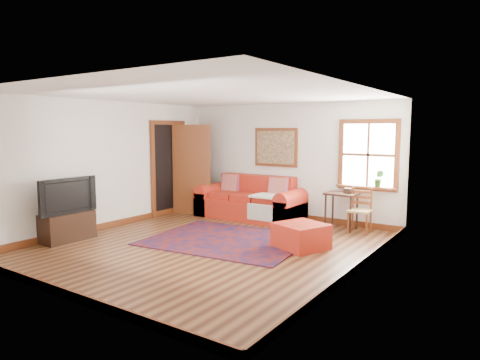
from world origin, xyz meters
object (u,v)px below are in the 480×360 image
Objects in this scene: ladder_back_chair at (360,209)px; media_cabinet at (68,227)px; red_leather_sofa at (251,204)px; side_table at (342,199)px; red_ottoman at (301,236)px.

ladder_back_chair is 0.95× the size of media_cabinet.
red_leather_sofa is 2.07m from side_table.
red_leather_sofa reaches higher than side_table.
red_leather_sofa reaches higher than red_ottoman.
ladder_back_chair is at bearing 0.22° from red_leather_sofa.
red_ottoman is at bearing -105.60° from ladder_back_chair.
side_table is 5.08m from media_cabinet.
side_table is at bearing 43.89° from media_cabinet.
side_table reaches higher than media_cabinet.
side_table reaches higher than red_ottoman.
side_table is 0.43m from ladder_back_chair.
red_ottoman is 1.68m from ladder_back_chair.
red_leather_sofa reaches higher than ladder_back_chair.
red_ottoman is at bearing -91.64° from side_table.
red_ottoman is 1.00× the size of side_table.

